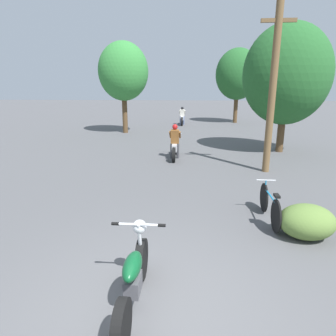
{
  "coord_description": "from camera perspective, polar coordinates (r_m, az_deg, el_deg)",
  "views": [
    {
      "loc": [
        0.51,
        -3.39,
        2.95
      ],
      "look_at": [
        -0.07,
        4.02,
        0.9
      ],
      "focal_mm": 32.0,
      "sensor_mm": 36.0,
      "label": 1
    }
  ],
  "objects": [
    {
      "name": "ground_plane",
      "position": [
        4.53,
        -3.44,
        -25.31
      ],
      "size": [
        120.0,
        120.0,
        0.0
      ],
      "primitive_type": "plane",
      "color": "#515154"
    },
    {
      "name": "utility_pole",
      "position": [
        10.83,
        19.31,
        14.05
      ],
      "size": [
        1.1,
        0.24,
        5.53
      ],
      "color": "brown",
      "rests_on": "ground"
    },
    {
      "name": "roadside_bush",
      "position": [
        6.62,
        24.93,
        -9.25
      ],
      "size": [
        1.1,
        0.88,
        0.7
      ],
      "color": "#5B7A38",
      "rests_on": "ground"
    },
    {
      "name": "roadside_tree_right_near",
      "position": [
        14.53,
        21.66,
        16.18
      ],
      "size": [
        3.76,
        3.38,
        5.58
      ],
      "color": "#513A23",
      "rests_on": "ground"
    },
    {
      "name": "bicycle_parked",
      "position": [
        7.1,
        18.8,
        -6.71
      ],
      "size": [
        0.44,
        1.77,
        0.82
      ],
      "color": "black",
      "rests_on": "ground"
    },
    {
      "name": "motorcycle_rider_lead",
      "position": [
        12.56,
        1.31,
        4.32
      ],
      "size": [
        0.5,
        2.04,
        1.42
      ],
      "color": "black",
      "rests_on": "ground"
    },
    {
      "name": "roadside_tree_right_far",
      "position": [
        25.41,
        13.12,
        16.98
      ],
      "size": [
        3.45,
        3.11,
        5.81
      ],
      "color": "#513A23",
      "rests_on": "ground"
    },
    {
      "name": "motorcycle_rider_far",
      "position": [
        23.64,
        2.72,
        9.51
      ],
      "size": [
        0.5,
        2.04,
        1.37
      ],
      "color": "black",
      "rests_on": "ground"
    },
    {
      "name": "motorcycle_foreground",
      "position": [
        4.34,
        -6.58,
        -20.01
      ],
      "size": [
        0.79,
        2.03,
        1.03
      ],
      "color": "black",
      "rests_on": "ground"
    },
    {
      "name": "roadside_tree_left",
      "position": [
        19.58,
        -8.51,
        17.69
      ],
      "size": [
        3.09,
        2.79,
        5.58
      ],
      "color": "#513A23",
      "rests_on": "ground"
    }
  ]
}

